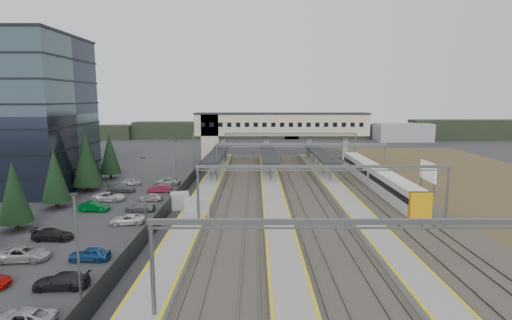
{
  "coord_description": "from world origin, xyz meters",
  "views": [
    {
      "loc": [
        4.46,
        -51.61,
        14.49
      ],
      "look_at": [
        4.54,
        16.27,
        4.0
      ],
      "focal_mm": 28.0,
      "sensor_mm": 36.0,
      "label": 1
    }
  ],
  "objects_px": {
    "office_building": "(0,113)",
    "relay_cabin_near": "(197,208)",
    "billboard": "(428,172)",
    "relay_cabin_far": "(180,201)",
    "footbridge": "(269,127)",
    "train": "(376,177)"
  },
  "relations": [
    {
      "from": "office_building",
      "to": "billboard",
      "type": "relative_size",
      "value": 4.22
    },
    {
      "from": "relay_cabin_near",
      "to": "relay_cabin_far",
      "type": "relative_size",
      "value": 1.18
    },
    {
      "from": "relay_cabin_far",
      "to": "billboard",
      "type": "distance_m",
      "value": 37.73
    },
    {
      "from": "office_building",
      "to": "relay_cabin_far",
      "type": "relative_size",
      "value": 8.91
    },
    {
      "from": "office_building",
      "to": "relay_cabin_near",
      "type": "distance_m",
      "value": 38.58
    },
    {
      "from": "office_building",
      "to": "billboard",
      "type": "height_order",
      "value": "office_building"
    },
    {
      "from": "relay_cabin_near",
      "to": "relay_cabin_far",
      "type": "xyz_separation_m",
      "value": [
        -2.88,
        4.1,
        -0.15
      ]
    },
    {
      "from": "train",
      "to": "office_building",
      "type": "bearing_deg",
      "value": 179.67
    },
    {
      "from": "relay_cabin_far",
      "to": "train",
      "type": "relative_size",
      "value": 0.08
    },
    {
      "from": "footbridge",
      "to": "relay_cabin_near",
      "type": "bearing_deg",
      "value": -102.74
    },
    {
      "from": "relay_cabin_far",
      "to": "footbridge",
      "type": "distance_m",
      "value": 44.69
    },
    {
      "from": "relay_cabin_far",
      "to": "footbridge",
      "type": "height_order",
      "value": "footbridge"
    },
    {
      "from": "footbridge",
      "to": "train",
      "type": "relative_size",
      "value": 1.12
    },
    {
      "from": "train",
      "to": "billboard",
      "type": "bearing_deg",
      "value": -23.14
    },
    {
      "from": "relay_cabin_far",
      "to": "billboard",
      "type": "height_order",
      "value": "billboard"
    },
    {
      "from": "relay_cabin_near",
      "to": "train",
      "type": "xyz_separation_m",
      "value": [
        26.74,
        15.85,
        0.62
      ]
    },
    {
      "from": "train",
      "to": "billboard",
      "type": "distance_m",
      "value": 7.75
    },
    {
      "from": "office_building",
      "to": "billboard",
      "type": "distance_m",
      "value": 67.69
    },
    {
      "from": "office_building",
      "to": "train",
      "type": "distance_m",
      "value": 60.89
    },
    {
      "from": "relay_cabin_near",
      "to": "relay_cabin_far",
      "type": "bearing_deg",
      "value": 125.14
    },
    {
      "from": "relay_cabin_near",
      "to": "train",
      "type": "relative_size",
      "value": 0.09
    },
    {
      "from": "footbridge",
      "to": "billboard",
      "type": "xyz_separation_m",
      "value": [
        23.31,
        -33.34,
        -4.7
      ]
    }
  ]
}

